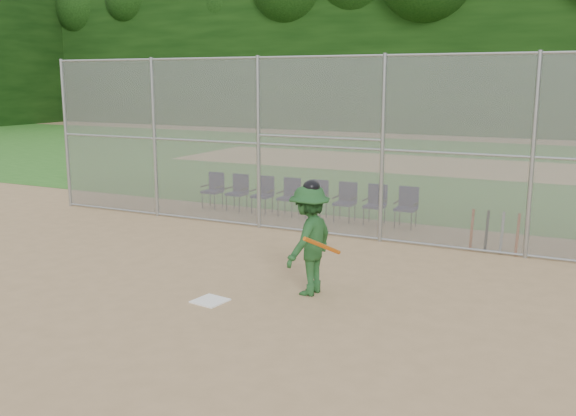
% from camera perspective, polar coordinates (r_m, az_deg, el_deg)
% --- Properties ---
extents(ground, '(100.00, 100.00, 0.00)m').
position_cam_1_polar(ground, '(10.19, -6.31, -8.58)').
color(ground, tan).
rests_on(ground, ground).
extents(grass_strip, '(100.00, 100.00, 0.00)m').
position_cam_1_polar(grass_strip, '(26.78, 14.87, 3.56)').
color(grass_strip, '#2C691F').
rests_on(grass_strip, ground).
extents(dirt_patch_far, '(24.00, 24.00, 0.00)m').
position_cam_1_polar(dirt_patch_far, '(26.78, 14.87, 3.57)').
color(dirt_patch_far, tan).
rests_on(dirt_patch_far, ground).
extents(backstop_fence, '(16.09, 0.09, 4.00)m').
position_cam_1_polar(backstop_fence, '(14.11, 4.52, 5.66)').
color(backstop_fence, gray).
rests_on(backstop_fence, ground).
extents(treeline, '(81.00, 60.00, 11.00)m').
position_cam_1_polar(treeline, '(28.60, 16.29, 15.00)').
color(treeline, black).
rests_on(treeline, ground).
extents(home_plate, '(0.54, 0.54, 0.02)m').
position_cam_1_polar(home_plate, '(10.36, -6.93, -8.19)').
color(home_plate, white).
rests_on(home_plate, ground).
extents(batter_at_plate, '(0.96, 1.40, 1.90)m').
position_cam_1_polar(batter_at_plate, '(10.41, 1.90, -2.80)').
color(batter_at_plate, '#1F4E23').
rests_on(batter_at_plate, ground).
extents(spare_bats, '(0.96, 0.31, 0.84)m').
position_cam_1_polar(spare_bats, '(13.70, 17.87, -2.04)').
color(spare_bats, '#D84C14').
rests_on(spare_bats, ground).
extents(chair_0, '(0.54, 0.52, 0.96)m').
position_cam_1_polar(chair_0, '(17.64, -6.76, 1.54)').
color(chair_0, '#11103E').
rests_on(chair_0, ground).
extents(chair_1, '(0.54, 0.52, 0.96)m').
position_cam_1_polar(chair_1, '(17.23, -4.59, 1.36)').
color(chair_1, '#11103E').
rests_on(chair_1, ground).
extents(chair_2, '(0.54, 0.52, 0.96)m').
position_cam_1_polar(chair_2, '(16.85, -2.33, 1.16)').
color(chair_2, '#11103E').
rests_on(chair_2, ground).
extents(chair_3, '(0.54, 0.52, 0.96)m').
position_cam_1_polar(chair_3, '(16.50, 0.03, 0.95)').
color(chair_3, '#11103E').
rests_on(chair_3, ground).
extents(chair_4, '(0.54, 0.52, 0.96)m').
position_cam_1_polar(chair_4, '(16.18, 2.49, 0.73)').
color(chair_4, '#11103E').
rests_on(chair_4, ground).
extents(chair_5, '(0.54, 0.52, 0.96)m').
position_cam_1_polar(chair_5, '(15.89, 5.05, 0.50)').
color(chair_5, '#11103E').
rests_on(chair_5, ground).
extents(chair_6, '(0.54, 0.52, 0.96)m').
position_cam_1_polar(chair_6, '(15.63, 7.70, 0.26)').
color(chair_6, '#11103E').
rests_on(chair_6, ground).
extents(chair_7, '(0.54, 0.52, 0.96)m').
position_cam_1_polar(chair_7, '(15.41, 10.42, 0.01)').
color(chair_7, '#11103E').
rests_on(chair_7, ground).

